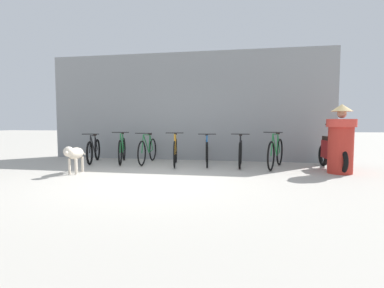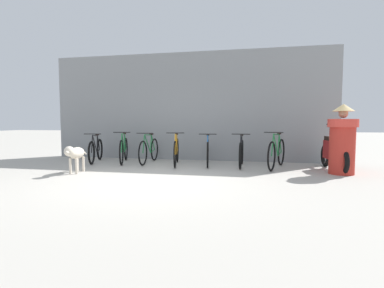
% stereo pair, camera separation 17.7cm
% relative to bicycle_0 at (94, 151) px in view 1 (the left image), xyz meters
% --- Properties ---
extents(ground_plane, '(60.00, 60.00, 0.00)m').
position_rel_bicycle_0_xyz_m(ground_plane, '(2.48, -2.28, -0.34)').
color(ground_plane, '#ADA89E').
extents(shop_wall_back, '(8.74, 0.20, 3.27)m').
position_rel_bicycle_0_xyz_m(shop_wall_back, '(2.48, 1.15, 1.29)').
color(shop_wall_back, gray).
rests_on(shop_wall_back, ground).
extents(bicycle_0, '(0.60, 1.62, 0.85)m').
position_rel_bicycle_0_xyz_m(bicycle_0, '(0.00, 0.00, 0.00)').
color(bicycle_0, black).
rests_on(bicycle_0, ground).
extents(bicycle_1, '(0.63, 1.69, 0.90)m').
position_rel_bicycle_0_xyz_m(bicycle_1, '(0.85, 0.06, 0.03)').
color(bicycle_1, black).
rests_on(bicycle_1, ground).
extents(bicycle_2, '(0.46, 1.73, 0.87)m').
position_rel_bicycle_0_xyz_m(bicycle_2, '(1.58, 0.15, 0.02)').
color(bicycle_2, black).
rests_on(bicycle_2, ground).
extents(bicycle_3, '(0.49, 1.72, 0.90)m').
position_rel_bicycle_0_xyz_m(bicycle_3, '(2.45, -0.10, 0.03)').
color(bicycle_3, black).
rests_on(bicycle_3, ground).
extents(bicycle_4, '(0.46, 1.75, 0.87)m').
position_rel_bicycle_0_xyz_m(bicycle_4, '(3.28, 0.08, 0.01)').
color(bicycle_4, black).
rests_on(bicycle_4, ground).
extents(bicycle_5, '(0.46, 1.63, 0.88)m').
position_rel_bicycle_0_xyz_m(bicycle_5, '(4.19, 0.00, 0.01)').
color(bicycle_5, black).
rests_on(bicycle_5, ground).
extents(bicycle_6, '(0.60, 1.73, 0.93)m').
position_rel_bicycle_0_xyz_m(bicycle_6, '(5.08, -0.09, 0.04)').
color(bicycle_6, black).
rests_on(bicycle_6, ground).
extents(motorcycle, '(0.58, 1.80, 1.13)m').
position_rel_bicycle_0_xyz_m(motorcycle, '(6.40, -0.16, 0.10)').
color(motorcycle, black).
rests_on(motorcycle, ground).
extents(stray_dog, '(0.35, 1.03, 0.64)m').
position_rel_bicycle_0_xyz_m(stray_dog, '(0.52, -1.81, 0.10)').
color(stray_dog, beige).
rests_on(stray_dog, ground).
extents(person_in_robes, '(0.65, 0.65, 1.57)m').
position_rel_bicycle_0_xyz_m(person_in_robes, '(6.45, -0.67, 0.43)').
color(person_in_robes, '#B72D23').
rests_on(person_in_robes, ground).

